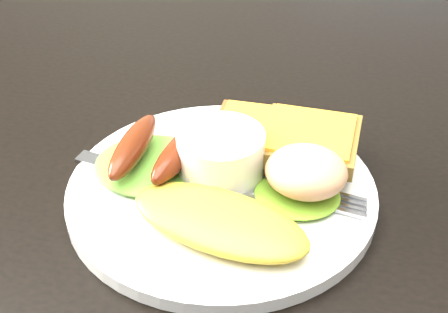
# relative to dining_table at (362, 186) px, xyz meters

# --- Properties ---
(dining_table) EXTENTS (1.20, 0.80, 0.04)m
(dining_table) POSITION_rel_dining_table_xyz_m (0.00, 0.00, 0.00)
(dining_table) COLOR black
(dining_table) RESTS_ON ground
(dining_chair) EXTENTS (0.59, 0.59, 0.06)m
(dining_chair) POSITION_rel_dining_table_xyz_m (0.06, 0.80, -0.28)
(dining_chair) COLOR tan
(dining_chair) RESTS_ON ground
(plate) EXTENTS (0.24, 0.24, 0.01)m
(plate) POSITION_rel_dining_table_xyz_m (-0.11, -0.06, 0.03)
(plate) COLOR white
(plate) RESTS_ON dining_table
(lettuce_left) EXTENTS (0.09, 0.08, 0.01)m
(lettuce_left) POSITION_rel_dining_table_xyz_m (-0.17, -0.05, 0.04)
(lettuce_left) COLOR #458E32
(lettuce_left) RESTS_ON plate
(lettuce_right) EXTENTS (0.07, 0.06, 0.01)m
(lettuce_right) POSITION_rel_dining_table_xyz_m (-0.05, -0.07, 0.04)
(lettuce_right) COLOR #519620
(lettuce_right) RESTS_ON plate
(omelette) EXTENTS (0.15, 0.10, 0.02)m
(omelette) POSITION_rel_dining_table_xyz_m (-0.10, -0.11, 0.04)
(omelette) COLOR yellow
(omelette) RESTS_ON plate
(sausage_a) EXTENTS (0.03, 0.09, 0.02)m
(sausage_a) POSITION_rel_dining_table_xyz_m (-0.18, -0.05, 0.05)
(sausage_a) COLOR #651B08
(sausage_a) RESTS_ON lettuce_left
(sausage_b) EXTENTS (0.04, 0.09, 0.02)m
(sausage_b) POSITION_rel_dining_table_xyz_m (-0.14, -0.05, 0.05)
(sausage_b) COLOR brown
(sausage_b) RESTS_ON lettuce_left
(ramekin) EXTENTS (0.09, 0.09, 0.04)m
(ramekin) POSITION_rel_dining_table_xyz_m (-0.11, -0.05, 0.05)
(ramekin) COLOR white
(ramekin) RESTS_ON plate
(toast_a) EXTENTS (0.09, 0.09, 0.01)m
(toast_a) POSITION_rel_dining_table_xyz_m (-0.09, -0.00, 0.04)
(toast_a) COLOR brown
(toast_a) RESTS_ON plate
(toast_b) EXTENTS (0.08, 0.08, 0.01)m
(toast_b) POSITION_rel_dining_table_xyz_m (-0.05, -0.02, 0.05)
(toast_b) COLOR olive
(toast_b) RESTS_ON toast_a
(potato_salad) EXTENTS (0.06, 0.06, 0.03)m
(potato_salad) POSITION_rel_dining_table_xyz_m (-0.05, -0.06, 0.06)
(potato_salad) COLOR beige
(potato_salad) RESTS_ON lettuce_right
(fork) EXTENTS (0.17, 0.05, 0.00)m
(fork) POSITION_rel_dining_table_xyz_m (-0.15, -0.07, 0.03)
(fork) COLOR #ADAFB7
(fork) RESTS_ON plate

